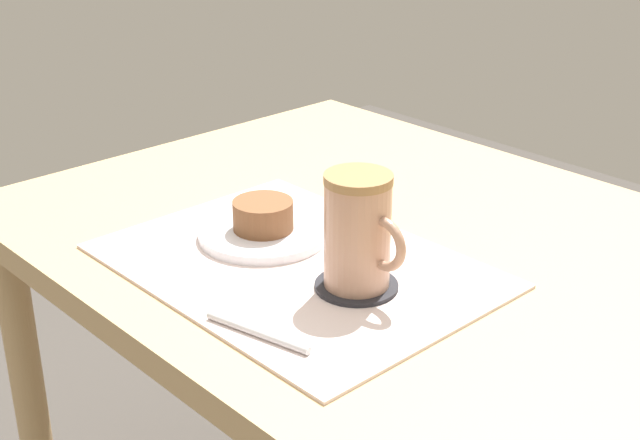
{
  "coord_description": "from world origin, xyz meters",
  "views": [
    {
      "loc": [
        0.66,
        -0.78,
        1.23
      ],
      "look_at": [
        -0.06,
        -0.11,
        0.79
      ],
      "focal_mm": 50.0,
      "sensor_mm": 36.0,
      "label": 1
    }
  ],
  "objects_px": {
    "dining_table": "(414,310)",
    "pastry": "(263,215)",
    "pastry_plate": "(264,233)",
    "coffee_mug": "(359,231)"
  },
  "relations": [
    {
      "from": "pastry",
      "to": "coffee_mug",
      "type": "bearing_deg",
      "value": -2.87
    },
    {
      "from": "pastry_plate",
      "to": "coffee_mug",
      "type": "bearing_deg",
      "value": -2.87
    },
    {
      "from": "dining_table",
      "to": "pastry",
      "type": "bearing_deg",
      "value": -140.05
    },
    {
      "from": "pastry_plate",
      "to": "pastry",
      "type": "bearing_deg",
      "value": 0.0
    },
    {
      "from": "pastry",
      "to": "coffee_mug",
      "type": "relative_size",
      "value": 0.58
    },
    {
      "from": "pastry_plate",
      "to": "coffee_mug",
      "type": "relative_size",
      "value": 1.25
    },
    {
      "from": "dining_table",
      "to": "pastry",
      "type": "height_order",
      "value": "pastry"
    },
    {
      "from": "pastry",
      "to": "pastry_plate",
      "type": "bearing_deg",
      "value": 0.0
    },
    {
      "from": "pastry_plate",
      "to": "pastry",
      "type": "height_order",
      "value": "pastry"
    },
    {
      "from": "dining_table",
      "to": "pastry_plate",
      "type": "relative_size",
      "value": 6.64
    }
  ]
}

